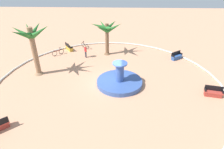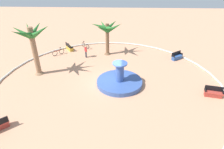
{
  "view_description": "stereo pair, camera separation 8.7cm",
  "coord_description": "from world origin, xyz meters",
  "px_view_note": "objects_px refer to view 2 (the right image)",
  "views": [
    {
      "loc": [
        -0.93,
        16.78,
        10.59
      ],
      "look_at": [
        -0.33,
        0.09,
        1.0
      ],
      "focal_mm": 30.67,
      "sensor_mm": 36.0,
      "label": 1
    },
    {
      "loc": [
        -1.02,
        16.77,
        10.59
      ],
      "look_at": [
        -0.33,
        0.09,
        1.0
      ],
      "focal_mm": 30.67,
      "sensor_mm": 36.0,
      "label": 2
    }
  ],
  "objects_px": {
    "bicycle_by_lamppost": "(58,52)",
    "person_cyclist_helmet": "(86,51)",
    "palm_tree_near_fountain": "(107,31)",
    "bench_southeast": "(177,57)",
    "fountain": "(120,81)",
    "bench_north": "(213,93)",
    "palm_tree_by_curb": "(32,40)",
    "bicycle_red_frame": "(85,46)",
    "bench_west": "(69,48)"
  },
  "relations": [
    {
      "from": "bench_west",
      "to": "bench_southeast",
      "type": "xyz_separation_m",
      "value": [
        -14.52,
        2.5,
        0.0
      ]
    },
    {
      "from": "palm_tree_near_fountain",
      "to": "fountain",
      "type": "bearing_deg",
      "value": 102.79
    },
    {
      "from": "person_cyclist_helmet",
      "to": "bench_north",
      "type": "bearing_deg",
      "value": 148.2
    },
    {
      "from": "bench_north",
      "to": "bicycle_by_lamppost",
      "type": "relative_size",
      "value": 1.31
    },
    {
      "from": "palm_tree_near_fountain",
      "to": "bench_west",
      "type": "xyz_separation_m",
      "value": [
        5.5,
        -1.26,
        -2.87
      ]
    },
    {
      "from": "bench_southeast",
      "to": "palm_tree_near_fountain",
      "type": "bearing_deg",
      "value": -7.82
    },
    {
      "from": "bench_north",
      "to": "bicycle_red_frame",
      "type": "relative_size",
      "value": 1.32
    },
    {
      "from": "bench_southeast",
      "to": "person_cyclist_helmet",
      "type": "distance_m",
      "value": 11.77
    },
    {
      "from": "fountain",
      "to": "bench_southeast",
      "type": "xyz_separation_m",
      "value": [
        -7.31,
        -6.27,
        0.01
      ]
    },
    {
      "from": "fountain",
      "to": "bicycle_red_frame",
      "type": "height_order",
      "value": "fountain"
    },
    {
      "from": "fountain",
      "to": "palm_tree_by_curb",
      "type": "distance_m",
      "value": 9.83
    },
    {
      "from": "palm_tree_near_fountain",
      "to": "bench_southeast",
      "type": "height_order",
      "value": "palm_tree_near_fountain"
    },
    {
      "from": "palm_tree_by_curb",
      "to": "bicycle_red_frame",
      "type": "relative_size",
      "value": 4.39
    },
    {
      "from": "bench_southeast",
      "to": "person_cyclist_helmet",
      "type": "bearing_deg",
      "value": -0.61
    },
    {
      "from": "bench_north",
      "to": "person_cyclist_helmet",
      "type": "bearing_deg",
      "value": -31.8
    },
    {
      "from": "bicycle_by_lamppost",
      "to": "person_cyclist_helmet",
      "type": "relative_size",
      "value": 0.78
    },
    {
      "from": "bench_north",
      "to": "bench_west",
      "type": "bearing_deg",
      "value": -33.49
    },
    {
      "from": "bench_west",
      "to": "bench_southeast",
      "type": "bearing_deg",
      "value": 170.22
    },
    {
      "from": "bench_north",
      "to": "bench_southeast",
      "type": "xyz_separation_m",
      "value": [
        1.33,
        -7.99,
        0.0
      ]
    },
    {
      "from": "fountain",
      "to": "bench_southeast",
      "type": "distance_m",
      "value": 9.63
    },
    {
      "from": "palm_tree_by_curb",
      "to": "palm_tree_near_fountain",
      "type": "bearing_deg",
      "value": -141.78
    },
    {
      "from": "bench_north",
      "to": "palm_tree_by_curb",
      "type": "bearing_deg",
      "value": -11.23
    },
    {
      "from": "palm_tree_near_fountain",
      "to": "bicycle_by_lamppost",
      "type": "xyz_separation_m",
      "value": [
        6.6,
        0.46,
        -2.83
      ]
    },
    {
      "from": "palm_tree_near_fountain",
      "to": "palm_tree_by_curb",
      "type": "distance_m",
      "value": 9.28
    },
    {
      "from": "palm_tree_by_curb",
      "to": "bicycle_red_frame",
      "type": "distance_m",
      "value": 9.45
    },
    {
      "from": "palm_tree_by_curb",
      "to": "person_cyclist_helmet",
      "type": "bearing_deg",
      "value": -134.51
    },
    {
      "from": "palm_tree_by_curb",
      "to": "bench_southeast",
      "type": "height_order",
      "value": "palm_tree_by_curb"
    },
    {
      "from": "palm_tree_near_fountain",
      "to": "bench_west",
      "type": "bearing_deg",
      "value": -12.94
    },
    {
      "from": "bench_north",
      "to": "bicycle_by_lamppost",
      "type": "distance_m",
      "value": 19.07
    },
    {
      "from": "palm_tree_by_curb",
      "to": "person_cyclist_helmet",
      "type": "xyz_separation_m",
      "value": [
        -4.53,
        -4.61,
        -3.01
      ]
    },
    {
      "from": "fountain",
      "to": "palm_tree_near_fountain",
      "type": "height_order",
      "value": "palm_tree_near_fountain"
    },
    {
      "from": "palm_tree_by_curb",
      "to": "bench_west",
      "type": "height_order",
      "value": "palm_tree_by_curb"
    },
    {
      "from": "bicycle_by_lamppost",
      "to": "bench_west",
      "type": "bearing_deg",
      "value": -122.33
    },
    {
      "from": "bench_southeast",
      "to": "bicycle_red_frame",
      "type": "relative_size",
      "value": 1.26
    },
    {
      "from": "bench_west",
      "to": "bicycle_red_frame",
      "type": "xyz_separation_m",
      "value": [
        -2.16,
        -0.84,
        0.04
      ]
    },
    {
      "from": "palm_tree_near_fountain",
      "to": "bicycle_red_frame",
      "type": "relative_size",
      "value": 3.51
    },
    {
      "from": "palm_tree_by_curb",
      "to": "fountain",
      "type": "bearing_deg",
      "value": 168.78
    },
    {
      "from": "fountain",
      "to": "person_cyclist_helmet",
      "type": "height_order",
      "value": "fountain"
    },
    {
      "from": "palm_tree_near_fountain",
      "to": "bench_southeast",
      "type": "relative_size",
      "value": 2.78
    },
    {
      "from": "bench_southeast",
      "to": "person_cyclist_helmet",
      "type": "height_order",
      "value": "person_cyclist_helmet"
    },
    {
      "from": "bicycle_red_frame",
      "to": "bicycle_by_lamppost",
      "type": "relative_size",
      "value": 0.99
    },
    {
      "from": "palm_tree_by_curb",
      "to": "bench_north",
      "type": "xyz_separation_m",
      "value": [
        -17.62,
        3.5,
        -3.58
      ]
    },
    {
      "from": "palm_tree_by_curb",
      "to": "bench_west",
      "type": "relative_size",
      "value": 3.48
    },
    {
      "from": "bench_southeast",
      "to": "person_cyclist_helmet",
      "type": "xyz_separation_m",
      "value": [
        11.75,
        -0.13,
        0.57
      ]
    },
    {
      "from": "fountain",
      "to": "bench_west",
      "type": "bearing_deg",
      "value": -50.59
    },
    {
      "from": "person_cyclist_helmet",
      "to": "bicycle_red_frame",
      "type": "bearing_deg",
      "value": -79.29
    },
    {
      "from": "bench_southeast",
      "to": "bicycle_red_frame",
      "type": "bearing_deg",
      "value": -15.12
    },
    {
      "from": "palm_tree_by_curb",
      "to": "bench_north",
      "type": "height_order",
      "value": "palm_tree_by_curb"
    },
    {
      "from": "bicycle_red_frame",
      "to": "palm_tree_near_fountain",
      "type": "bearing_deg",
      "value": 147.85
    },
    {
      "from": "bench_west",
      "to": "person_cyclist_helmet",
      "type": "distance_m",
      "value": 3.69
    }
  ]
}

